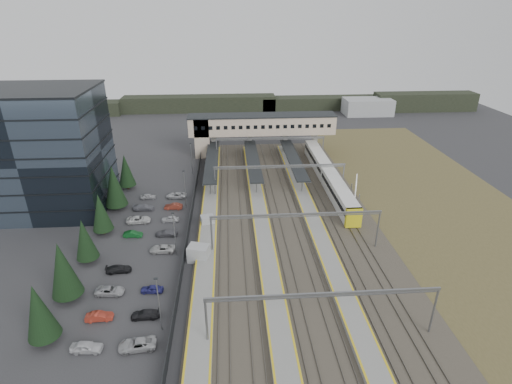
{
  "coord_description": "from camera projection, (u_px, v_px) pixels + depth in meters",
  "views": [
    {
      "loc": [
        1.35,
        -64.98,
        37.68
      ],
      "look_at": [
        6.43,
        7.6,
        4.0
      ],
      "focal_mm": 28.0,
      "sensor_mm": 36.0,
      "label": 1
    }
  ],
  "objects": [
    {
      "name": "canopies",
      "position": [
        253.0,
        159.0,
        97.81
      ],
      "size": [
        23.1,
        30.0,
        3.28
      ],
      "color": "black",
      "rests_on": "ground"
    },
    {
      "name": "car_park",
      "position": [
        145.0,
        249.0,
        67.51
      ],
      "size": [
        10.72,
        44.83,
        1.3
      ],
      "color": "silver",
      "rests_on": "ground"
    },
    {
      "name": "billboard",
      "position": [
        356.0,
        187.0,
        82.85
      ],
      "size": [
        2.15,
        6.15,
        5.54
      ],
      "color": "slate",
      "rests_on": "ground"
    },
    {
      "name": "footbridge",
      "position": [
        252.0,
        127.0,
        109.75
      ],
      "size": [
        40.4,
        6.4,
        11.2
      ],
      "color": "tan",
      "rests_on": "ground"
    },
    {
      "name": "lampposts",
      "position": [
        180.0,
        207.0,
        73.37
      ],
      "size": [
        0.5,
        53.25,
        8.07
      ],
      "color": "slate",
      "rests_on": "ground"
    },
    {
      "name": "train",
      "position": [
        328.0,
        176.0,
        92.66
      ],
      "size": [
        3.04,
        42.22,
        3.82
      ],
      "color": "silver",
      "rests_on": "ground"
    },
    {
      "name": "ground",
      "position": [
        225.0,
        229.0,
        74.57
      ],
      "size": [
        220.0,
        220.0,
        0.0
      ],
      "primitive_type": "plane",
      "color": "#2B2B2D",
      "rests_on": "ground"
    },
    {
      "name": "gantries",
      "position": [
        287.0,
        192.0,
        75.53
      ],
      "size": [
        28.4,
        62.28,
        7.17
      ],
      "color": "slate",
      "rests_on": "ground"
    },
    {
      "name": "rail_corridor",
      "position": [
        271.0,
        214.0,
        79.57
      ],
      "size": [
        34.0,
        90.0,
        0.92
      ],
      "color": "#39322A",
      "rests_on": "ground"
    },
    {
      "name": "office_building",
      "position": [
        38.0,
        151.0,
        78.03
      ],
      "size": [
        24.3,
        18.3,
        24.3
      ],
      "color": "#404E5E",
      "rests_on": "ground"
    },
    {
      "name": "conifer_row",
      "position": [
        94.0,
        221.0,
        67.65
      ],
      "size": [
        4.42,
        49.82,
        9.5
      ],
      "color": "black",
      "rests_on": "ground"
    },
    {
      "name": "fence",
      "position": [
        191.0,
        213.0,
        78.26
      ],
      "size": [
        0.08,
        90.0,
        2.0
      ],
      "color": "#26282B",
      "rests_on": "ground"
    },
    {
      "name": "relay_cabin_far",
      "position": [
        207.0,
        221.0,
        75.08
      ],
      "size": [
        2.79,
        2.48,
        2.21
      ],
      "color": "#989B9D",
      "rests_on": "ground"
    },
    {
      "name": "relay_cabin_near",
      "position": [
        199.0,
        253.0,
        64.83
      ],
      "size": [
        3.83,
        3.22,
        2.75
      ],
      "color": "#989B9D",
      "rests_on": "ground"
    },
    {
      "name": "treeline_far",
      "position": [
        285.0,
        104.0,
        158.38
      ],
      "size": [
        170.0,
        19.0,
        7.0
      ],
      "color": "black",
      "rests_on": "ground"
    },
    {
      "name": "scrub_east",
      "position": [
        444.0,
        209.0,
        81.93
      ],
      "size": [
        34.0,
        120.0,
        0.06
      ],
      "color": "brown",
      "rests_on": "ground"
    }
  ]
}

